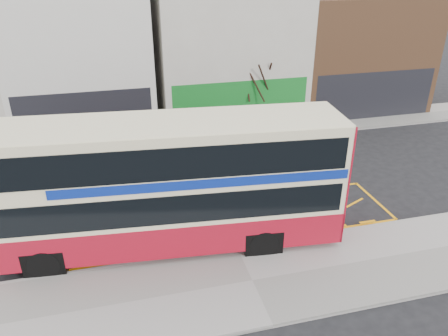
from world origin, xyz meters
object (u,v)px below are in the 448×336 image
object	(u,v)px
bus_stop_post	(171,214)
car_silver	(18,152)
double_decker_bus	(170,184)
car_white	(295,125)
car_grey	(190,144)
street_tree_right	(257,70)

from	to	relation	value
bus_stop_post	car_silver	world-z (taller)	bus_stop_post
double_decker_bus	car_white	size ratio (longest dim) A/B	2.73
car_grey	bus_stop_post	bearing A→B (deg)	-177.00
bus_stop_post	car_white	world-z (taller)	bus_stop_post
double_decker_bus	car_silver	xyz separation A→B (m)	(-6.74, 8.91, -1.88)
double_decker_bus	street_tree_right	world-z (taller)	street_tree_right
double_decker_bus	car_white	distance (m)	12.72
double_decker_bus	bus_stop_post	world-z (taller)	double_decker_bus
bus_stop_post	street_tree_right	distance (m)	13.82
car_grey	car_white	size ratio (longest dim) A/B	0.92
double_decker_bus	car_silver	world-z (taller)	double_decker_bus
bus_stop_post	car_grey	distance (m)	9.10
double_decker_bus	car_grey	distance (m)	8.23
car_white	street_tree_right	xyz separation A→B (m)	(-1.90, 1.75, 3.01)
double_decker_bus	street_tree_right	xyz separation A→B (m)	(6.79, 10.83, 1.10)
car_silver	car_grey	distance (m)	8.89
bus_stop_post	car_grey	xyz separation A→B (m)	(2.23, 8.73, -1.27)
car_silver	car_white	size ratio (longest dim) A/B	0.89
bus_stop_post	car_grey	world-z (taller)	bus_stop_post
bus_stop_post	car_grey	bearing A→B (deg)	79.23
double_decker_bus	car_white	bearing A→B (deg)	51.80
car_silver	bus_stop_post	bearing A→B (deg)	-150.29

